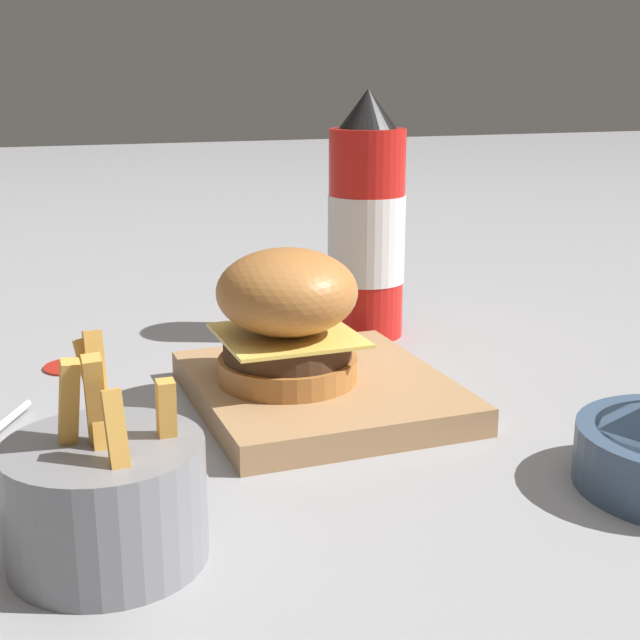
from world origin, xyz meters
TOP-DOWN VIEW (x-y plane):
  - ground_plane at (0.00, 0.00)m, footprint 6.00×6.00m
  - serving_board at (0.01, 0.02)m, footprint 0.23×0.20m
  - burger at (0.01, -0.01)m, footprint 0.11×0.11m
  - ketchup_bottle at (-0.17, 0.13)m, footprint 0.08×0.08m
  - fries_basket at (0.20, -0.18)m, footprint 0.11×0.11m
  - ketchup_puddle at (-0.16, -0.17)m, footprint 0.05×0.05m

SIDE VIEW (x-z plane):
  - ground_plane at x=0.00m, z-range 0.00..0.00m
  - ketchup_puddle at x=-0.16m, z-range 0.00..0.00m
  - serving_board at x=0.01m, z-range 0.00..0.02m
  - fries_basket at x=0.20m, z-range -0.03..0.10m
  - burger at x=0.01m, z-range 0.02..0.13m
  - ketchup_bottle at x=-0.17m, z-range -0.01..0.24m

